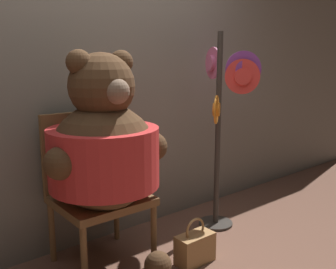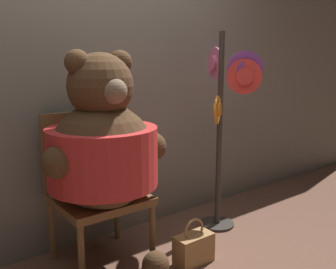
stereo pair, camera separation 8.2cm
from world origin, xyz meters
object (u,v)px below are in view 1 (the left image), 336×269
object	(u,v)px
chair	(94,184)
hat_display_rack	(225,114)
teddy_bear	(105,150)
handbag_on_ground	(195,247)

from	to	relation	value
chair	hat_display_rack	world-z (taller)	hat_display_rack
teddy_bear	handbag_on_ground	size ratio (longest dim) A/B	4.41
teddy_bear	hat_display_rack	distance (m)	1.09
chair	hat_display_rack	size ratio (longest dim) A/B	0.64
hat_display_rack	handbag_on_ground	size ratio (longest dim) A/B	4.89
chair	teddy_bear	size ratio (longest dim) A/B	0.71
teddy_bear	hat_display_rack	size ratio (longest dim) A/B	0.90
teddy_bear	handbag_on_ground	world-z (taller)	teddy_bear
hat_display_rack	chair	bearing A→B (deg)	170.22
chair	hat_display_rack	distance (m)	1.15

